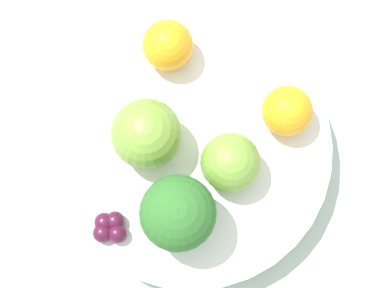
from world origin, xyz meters
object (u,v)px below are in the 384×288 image
at_px(apple_green, 230,163).
at_px(orange_front, 287,111).
at_px(bowl, 192,151).
at_px(grape_cluster, 110,228).
at_px(orange_back, 168,45).
at_px(broccoli, 178,213).
at_px(apple_red, 146,134).

height_order(apple_green, orange_front, apple_green).
distance_m(bowl, grape_cluster, 0.10).
bearing_deg(bowl, orange_back, -31.42).
xyz_separation_m(broccoli, orange_front, (-0.00, -0.13, -0.02)).
height_order(bowl, apple_green, apple_green).
bearing_deg(grape_cluster, orange_back, -62.08).
relative_size(bowl, grape_cluster, 7.89).
distance_m(apple_green, orange_back, 0.12).
bearing_deg(orange_back, apple_green, 161.56).
distance_m(apple_red, orange_back, 0.08).
xyz_separation_m(apple_red, orange_front, (-0.07, -0.10, -0.01)).
bearing_deg(orange_back, apple_red, 122.98).
distance_m(broccoli, orange_front, 0.13).
xyz_separation_m(broccoli, apple_red, (0.07, -0.03, -0.01)).
bearing_deg(apple_green, broccoli, 90.11).
distance_m(broccoli, grape_cluster, 0.07).
height_order(bowl, grape_cluster, grape_cluster).
relative_size(apple_green, grape_cluster, 1.62).
bearing_deg(grape_cluster, bowl, -88.92).
height_order(apple_green, grape_cluster, apple_green).
distance_m(broccoli, orange_back, 0.15).
xyz_separation_m(broccoli, grape_cluster, (0.03, 0.05, -0.03)).
height_order(apple_red, orange_back, apple_red).
bearing_deg(orange_back, bowl, 148.58).
relative_size(apple_red, orange_back, 1.33).
distance_m(bowl, orange_back, 0.10).
height_order(apple_green, orange_back, apple_green).
height_order(apple_red, grape_cluster, apple_red).
relative_size(broccoli, orange_back, 1.64).
bearing_deg(broccoli, bowl, -55.48).
height_order(broccoli, orange_back, broccoli).
distance_m(apple_red, orange_front, 0.12).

